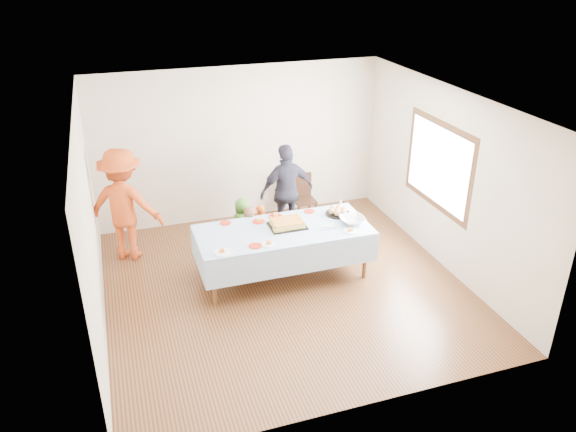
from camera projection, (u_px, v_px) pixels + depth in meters
The scene contains 22 objects.
ground at pixel (285, 286), 8.14m from camera, with size 5.00×5.00×0.00m, color #492415.
room_walls at pixel (288, 171), 7.39m from camera, with size 5.04×5.04×2.72m.
party_table at pixel (283, 232), 8.08m from camera, with size 2.50×1.10×0.78m.
birthday_cake at pixel (287, 224), 8.11m from camera, with size 0.53×0.41×0.09m.
rolls_tray at pixel (338, 211), 8.47m from camera, with size 0.38×0.38×0.11m.
punch_bowl at pixel (352, 220), 8.21m from camera, with size 0.37×0.37×0.09m, color silver.
party_hat at pixel (340, 203), 8.69m from camera, with size 0.09×0.09×0.15m, color silver.
fork_pile at pixel (330, 226), 8.07m from camera, with size 0.24×0.18×0.07m, color white, non-canonical shape.
plate_red_far_a at pixel (225, 223), 8.21m from camera, with size 0.16×0.16×0.01m, color red.
plate_red_far_b at pixel (259, 221), 8.26m from camera, with size 0.19×0.19×0.01m, color red.
plate_red_far_c at pixel (275, 216), 8.42m from camera, with size 0.20×0.20×0.01m, color red.
plate_red_far_d at pixel (309, 211), 8.58m from camera, with size 0.16×0.16×0.01m, color red.
plate_red_near at pixel (255, 246), 7.59m from camera, with size 0.18×0.18×0.01m, color red.
plate_white_left at pixel (222, 252), 7.43m from camera, with size 0.23×0.23×0.01m, color white.
plate_white_mid at pixel (269, 244), 7.63m from camera, with size 0.20×0.20×0.01m, color white.
plate_white_right at pixel (350, 231), 7.98m from camera, with size 0.20×0.20×0.01m, color white.
dining_chair at pixel (303, 195), 9.92m from camera, with size 0.37×0.37×0.85m.
toddler_left at pixel (261, 228), 8.91m from camera, with size 0.30×0.19×0.81m, color #C34A18.
toddler_mid at pixel (243, 223), 9.01m from camera, with size 0.42×0.27×0.85m, color #3E7426.
toddler_right at pixel (249, 234), 8.63m from camera, with size 0.44×0.34×0.90m, color tan.
adult_left at pixel (124, 205), 8.53m from camera, with size 1.15×0.66×1.79m, color #BE4217.
adult_right at pixel (287, 191), 9.23m from camera, with size 0.94×0.39×1.61m, color #2B2A3A.
Camera 1 is at (-2.11, -6.55, 4.45)m, focal length 35.00 mm.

